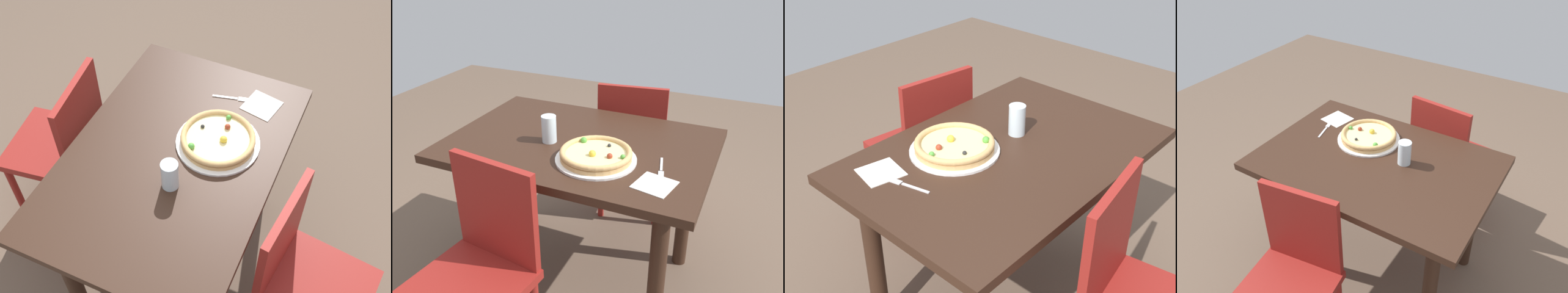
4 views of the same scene
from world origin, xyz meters
TOP-DOWN VIEW (x-y plane):
  - ground_plane at (0.00, 0.00)m, footprint 6.00×6.00m
  - dining_table at (0.00, 0.00)m, footprint 1.19×0.81m
  - chair_near at (-0.06, -0.62)m, footprint 0.45×0.45m
  - chair_far at (0.14, 0.62)m, footprint 0.45×0.45m
  - plate at (-0.13, 0.14)m, footprint 0.34×0.34m
  - pizza at (-0.13, 0.14)m, footprint 0.30×0.30m
  - fork at (-0.40, 0.11)m, footprint 0.05×0.16m
  - drinking_glass at (0.13, 0.05)m, footprint 0.07×0.07m
  - napkin at (-0.41, 0.23)m, footprint 0.17×0.17m

SIDE VIEW (x-z plane):
  - ground_plane at x=0.00m, z-range 0.00..0.00m
  - chair_near at x=-0.06m, z-range 0.04..0.91m
  - chair_far at x=0.14m, z-range 0.04..0.91m
  - dining_table at x=0.00m, z-range 0.25..1.00m
  - napkin at x=-0.41m, z-range 0.75..0.75m
  - fork at x=-0.40m, z-range 0.75..0.75m
  - plate at x=-0.13m, z-range 0.75..0.76m
  - pizza at x=-0.13m, z-range 0.76..0.80m
  - drinking_glass at x=0.13m, z-range 0.75..0.87m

